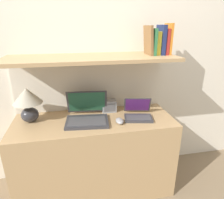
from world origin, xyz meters
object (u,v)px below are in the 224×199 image
at_px(table_lamp, 28,101).
at_px(book_navy, 161,40).
at_px(laptop_large, 87,115).
at_px(book_red, 165,42).
at_px(router_box, 109,106).
at_px(book_orange, 168,39).
at_px(computer_mouse, 120,121).
at_px(book_yellow, 156,43).
at_px(laptop_small, 138,114).
at_px(book_green, 152,42).
at_px(book_brown, 148,40).

xyz_separation_m(table_lamp, book_navy, (1.13, -0.02, 0.47)).
distance_m(laptop_large, book_red, 0.91).
relative_size(router_box, book_orange, 0.53).
bearing_deg(computer_mouse, book_red, 21.47).
distance_m(laptop_large, book_yellow, 0.85).
height_order(laptop_small, router_box, laptop_small).
xyz_separation_m(book_orange, book_green, (-0.14, 0.00, -0.02)).
distance_m(book_orange, book_brown, 0.18).
bearing_deg(laptop_large, book_orange, 4.67).
distance_m(book_orange, book_green, 0.14).
distance_m(laptop_large, book_navy, 0.90).
bearing_deg(book_orange, laptop_large, -175.33).
height_order(book_red, book_navy, book_navy).
relative_size(book_orange, book_navy, 1.05).
xyz_separation_m(table_lamp, router_box, (0.70, 0.08, -0.13)).
relative_size(laptop_small, book_red, 1.33).
bearing_deg(laptop_small, computer_mouse, -158.20).
bearing_deg(book_navy, book_red, 0.00).
bearing_deg(book_red, book_orange, 0.00).
distance_m(laptop_large, laptop_small, 0.45).
bearing_deg(book_yellow, router_box, 166.52).
distance_m(laptop_large, router_box, 0.27).
xyz_separation_m(table_lamp, book_red, (1.17, -0.02, 0.46)).
xyz_separation_m(router_box, book_brown, (0.32, -0.09, 0.60)).
bearing_deg(computer_mouse, book_brown, 31.04).
bearing_deg(book_orange, computer_mouse, -159.75).
bearing_deg(router_box, book_yellow, -13.48).
relative_size(router_box, book_green, 0.62).
bearing_deg(table_lamp, book_orange, -0.83).
height_order(table_lamp, router_box, table_lamp).
relative_size(book_red, book_navy, 0.88).
bearing_deg(laptop_large, book_yellow, 5.49).
distance_m(table_lamp, book_brown, 1.12).
bearing_deg(router_box, book_navy, -12.18).
height_order(table_lamp, laptop_large, table_lamp).
distance_m(book_red, book_brown, 0.15).
bearing_deg(book_brown, table_lamp, 179.03).
bearing_deg(book_brown, router_box, 163.81).
bearing_deg(book_yellow, laptop_large, -174.51).
bearing_deg(book_yellow, book_orange, 0.00).
height_order(router_box, book_red, book_red).
bearing_deg(computer_mouse, router_box, 99.41).
xyz_separation_m(book_orange, book_red, (-0.03, 0.00, -0.02)).
bearing_deg(book_brown, book_orange, 0.00).
distance_m(router_box, book_orange, 0.79).
bearing_deg(book_navy, book_orange, 0.00).
distance_m(laptop_small, book_brown, 0.63).
height_order(book_red, book_green, book_green).
bearing_deg(table_lamp, laptop_small, -6.78).
bearing_deg(book_brown, laptop_small, -134.80).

